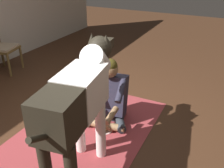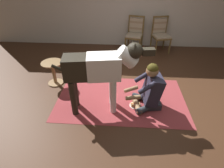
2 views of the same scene
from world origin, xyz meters
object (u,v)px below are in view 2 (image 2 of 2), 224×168
object	(u,v)px
large_dog	(100,69)
hot_dog_on_plate	(135,105)
dining_chair_right_of_pair	(161,33)
dining_chair_left_of_pair	(135,32)
round_side_table	(53,71)
person_sitting_on_floor	(149,90)

from	to	relation	value
large_dog	hot_dog_on_plate	size ratio (longest dim) A/B	7.30
hot_dog_on_plate	dining_chair_right_of_pair	bearing A→B (deg)	73.30
hot_dog_on_plate	dining_chair_left_of_pair	bearing A→B (deg)	88.89
dining_chair_left_of_pair	large_dog	bearing A→B (deg)	-103.89
large_dog	round_side_table	bearing A→B (deg)	146.60
large_dog	round_side_table	size ratio (longest dim) A/B	3.09
dining_chair_left_of_pair	hot_dog_on_plate	xyz separation A→B (m)	(-0.05, -2.63, -0.52)
dining_chair_left_of_pair	round_side_table	distance (m)	2.68
person_sitting_on_floor	round_side_table	bearing A→B (deg)	162.72
dining_chair_left_of_pair	large_dog	distance (m)	2.82
person_sitting_on_floor	round_side_table	distance (m)	2.06
dining_chair_right_of_pair	large_dog	size ratio (longest dim) A/B	0.61
round_side_table	person_sitting_on_floor	bearing A→B (deg)	-17.28
person_sitting_on_floor	large_dog	bearing A→B (deg)	-171.75
dining_chair_left_of_pair	round_side_table	world-z (taller)	dining_chair_left_of_pair
dining_chair_left_of_pair	hot_dog_on_plate	world-z (taller)	dining_chair_left_of_pair
dining_chair_left_of_pair	large_dog	world-z (taller)	large_dog
dining_chair_right_of_pair	round_side_table	bearing A→B (deg)	-141.79
round_side_table	dining_chair_left_of_pair	bearing A→B (deg)	48.05
large_dog	hot_dog_on_plate	world-z (taller)	large_dog
person_sitting_on_floor	hot_dog_on_plate	size ratio (longest dim) A/B	3.98
person_sitting_on_floor	dining_chair_left_of_pair	bearing A→B (deg)	93.90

